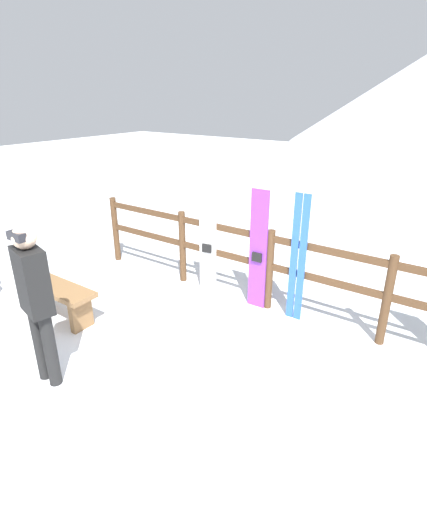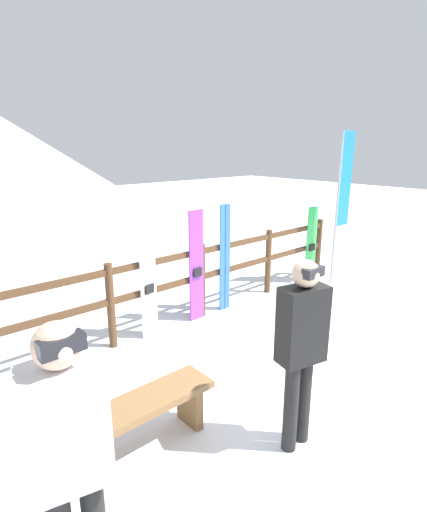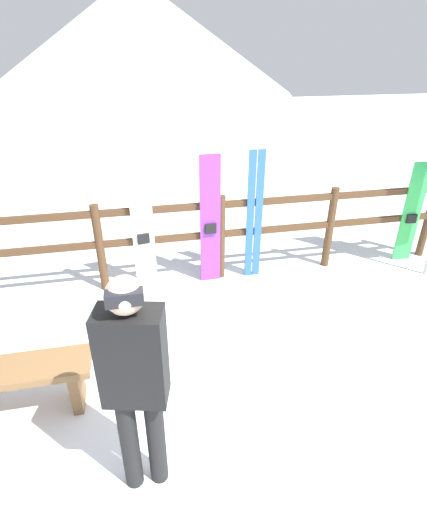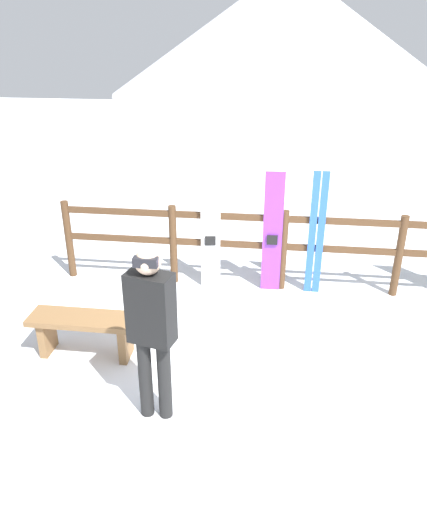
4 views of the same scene
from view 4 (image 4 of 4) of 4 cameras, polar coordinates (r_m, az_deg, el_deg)
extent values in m
plane|color=white|center=(5.12, 7.55, -13.91)|extent=(40.00, 40.00, 0.00)
cone|color=silver|center=(27.95, 8.37, 24.15)|extent=(18.00, 18.00, 6.00)
cylinder|color=#4C331E|center=(7.07, -16.20, 1.83)|extent=(0.10, 0.10, 1.09)
cylinder|color=#4C331E|center=(6.64, -4.62, 1.28)|extent=(0.10, 0.10, 1.09)
cylinder|color=#4C331E|center=(6.51, 7.96, 0.63)|extent=(0.10, 0.10, 1.09)
cylinder|color=#4C331E|center=(6.70, 20.41, -0.05)|extent=(0.10, 0.10, 1.09)
cube|color=#4C331E|center=(6.49, 7.98, 1.07)|extent=(5.79, 0.05, 0.08)
cube|color=#4C331E|center=(6.35, 8.18, 4.21)|extent=(5.79, 0.05, 0.08)
cube|color=brown|center=(5.35, -14.62, -7.01)|extent=(1.14, 0.36, 0.06)
cube|color=brown|center=(5.64, -18.47, -8.57)|extent=(0.08, 0.29, 0.40)
cube|color=brown|center=(5.34, -10.01, -9.54)|extent=(0.08, 0.29, 0.40)
cylinder|color=black|center=(4.51, -7.78, -13.60)|extent=(0.12, 0.12, 0.79)
cylinder|color=black|center=(4.48, -5.62, -13.84)|extent=(0.12, 0.12, 0.79)
cube|color=black|center=(4.09, -7.19, -5.95)|extent=(0.42, 0.29, 0.62)
sphere|color=#D8B293|center=(3.90, -7.52, -0.64)|extent=(0.21, 0.21, 0.21)
cube|color=black|center=(3.83, -7.77, -0.69)|extent=(0.19, 0.07, 0.07)
cube|color=white|center=(6.43, -0.34, 2.45)|extent=(0.25, 0.06, 1.48)
cube|color=black|center=(6.43, -0.37, 1.75)|extent=(0.14, 0.05, 0.12)
cube|color=purple|center=(6.36, 6.76, 2.59)|extent=(0.25, 0.03, 1.60)
cube|color=black|center=(6.36, 6.72, 1.83)|extent=(0.14, 0.03, 0.12)
cube|color=blue|center=(6.37, 11.20, 2.45)|extent=(0.09, 0.02, 1.62)
cube|color=blue|center=(6.38, 12.14, 2.40)|extent=(0.09, 0.02, 1.62)
camera|label=1|loc=(2.85, 59.08, 2.41)|focal=28.00mm
camera|label=2|loc=(3.83, -54.12, 3.59)|focal=28.00mm
camera|label=3|loc=(1.91, -19.73, 7.75)|focal=28.00mm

